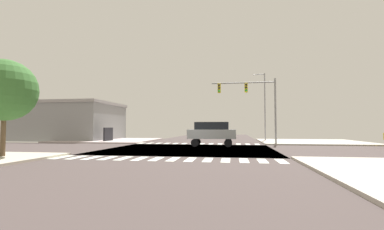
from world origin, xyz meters
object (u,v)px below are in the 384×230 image
Objects in this scene: traffic_signal_mast at (251,96)px; suv_queued_2 at (212,132)px; sidewalk_tree at (5,90)px; bank_building at (71,121)px; street_lamp at (263,101)px; suv_nearside_1 at (208,129)px.

suv_queued_2 is (-3.94, -3.42, -3.83)m from traffic_signal_mast.
traffic_signal_mast is 1.20× the size of sidewalk_tree.
bank_building is at bearing 114.48° from sidewalk_tree.
street_lamp is 29.11m from sidewalk_tree.
suv_queued_2 is at bearing -139.10° from traffic_signal_mast.
suv_queued_2 is at bearing -118.61° from street_lamp.
sidewalk_tree reaches higher than suv_nearside_1.
bank_building reaches higher than suv_nearside_1.
suv_nearside_1 is (-7.59, 31.27, -3.83)m from traffic_signal_mast.
street_lamp reaches higher than suv_queued_2.
sidewalk_tree is (-15.35, -15.41, -1.19)m from traffic_signal_mast.
suv_nearside_1 is at bearing -174.00° from suv_queued_2.
traffic_signal_mast is 1.54× the size of suv_queued_2.
bank_building is at bearing -177.47° from street_lamp.
suv_nearside_1 is 1.00× the size of suv_queued_2.
sidewalk_tree is (10.01, -21.99, 1.33)m from bank_building.
sidewalk_tree is (-17.52, -23.21, -1.36)m from street_lamp.
suv_queued_2 is at bearing -25.03° from bank_building.
sidewalk_tree is at bearing -43.57° from suv_queued_2.
bank_building is (-25.36, 6.59, -2.52)m from traffic_signal_mast.
suv_nearside_1 is at bearing 54.25° from bank_building.
street_lamp reaches higher than sidewalk_tree.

